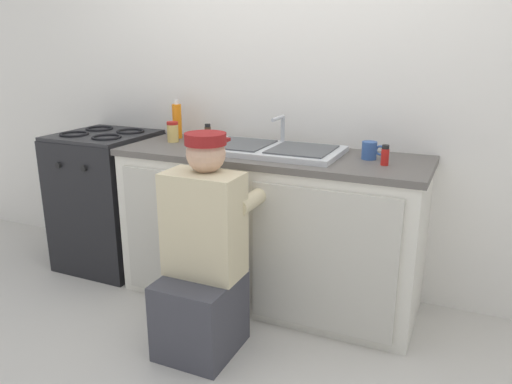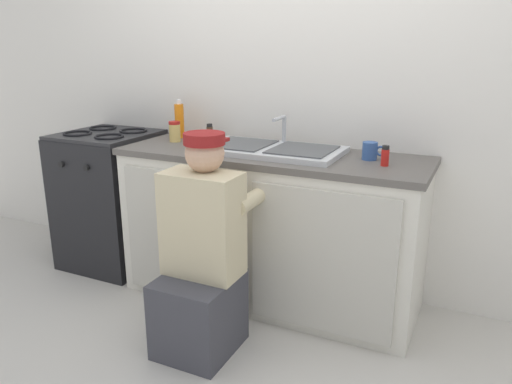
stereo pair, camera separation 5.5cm
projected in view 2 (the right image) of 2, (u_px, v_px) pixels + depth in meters
The scene contains 12 objects.
ground_plane at pixel (248, 319), 2.85m from camera, with size 12.00×12.00×0.00m, color beige.
back_wall at pixel (295, 87), 3.05m from camera, with size 6.00×0.10×2.50m, color silver.
counter_cabinet at pixel (270, 231), 2.97m from camera, with size 1.74×0.62×0.87m.
countertop at pixel (271, 156), 2.85m from camera, with size 1.78×0.62×0.04m, color #5B5651.
sink_double_basin at pixel (271, 149), 2.84m from camera, with size 0.80×0.44×0.19m.
stove_range at pixel (112, 199), 3.47m from camera, with size 0.59×0.62×0.95m.
plumber_person at pixel (202, 263), 2.47m from camera, with size 0.42×0.61×1.10m.
condiment_jar at pixel (175, 131), 3.14m from camera, with size 0.07×0.07×0.13m.
spice_bottle_red at pixel (385, 156), 2.52m from camera, with size 0.04×0.04×0.10m.
soap_bottle_orange at pixel (179, 120), 3.26m from camera, with size 0.06×0.06×0.25m.
spice_bottle_pepper at pixel (210, 132), 3.19m from camera, with size 0.04×0.04×0.10m.
coffee_mug at pixel (370, 151), 2.65m from camera, with size 0.13×0.08×0.10m.
Camera 2 is at (1.12, -2.25, 1.51)m, focal length 35.00 mm.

